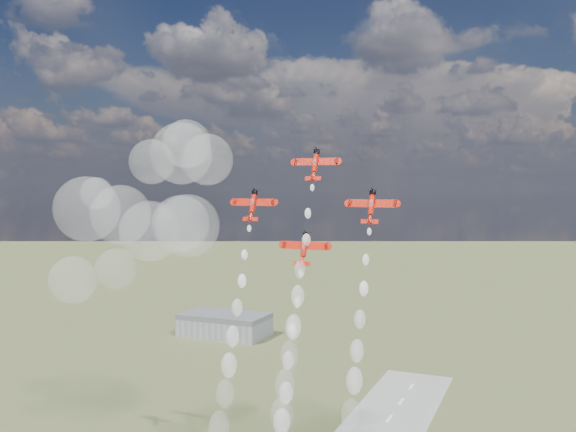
% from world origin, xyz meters
% --- Properties ---
extents(hangar, '(50.00, 28.00, 13.00)m').
position_xyz_m(hangar, '(-120.00, 180.00, 6.50)').
color(hangar, gray).
rests_on(hangar, ground).
extents(plane_lead, '(12.12, 5.31, 8.33)m').
position_xyz_m(plane_lead, '(-2.32, 16.60, 92.40)').
color(plane_lead, red).
rests_on(plane_lead, ground).
extents(plane_left, '(12.12, 5.31, 8.33)m').
position_xyz_m(plane_left, '(-18.37, 12.77, 81.84)').
color(plane_left, red).
rests_on(plane_left, ground).
extents(plane_right, '(12.12, 5.31, 8.33)m').
position_xyz_m(plane_right, '(13.74, 12.77, 81.84)').
color(plane_right, red).
rests_on(plane_right, ground).
extents(plane_slot, '(12.12, 5.31, 8.33)m').
position_xyz_m(plane_slot, '(-2.32, 8.93, 71.28)').
color(plane_slot, red).
rests_on(plane_slot, ground).
extents(smoke_trail_lead, '(5.14, 21.82, 55.69)m').
position_xyz_m(smoke_trail_lead, '(-2.49, -0.78, 44.34)').
color(smoke_trail_lead, white).
rests_on(smoke_trail_lead, plane_lead).
extents(smoke_trail_left, '(5.14, 22.51, 55.51)m').
position_xyz_m(smoke_trail_left, '(-18.07, -4.73, 33.87)').
color(smoke_trail_left, white).
rests_on(smoke_trail_left, plane_left).
extents(smoke_trail_right, '(5.27, 21.61, 55.67)m').
position_xyz_m(smoke_trail_right, '(13.57, -4.60, 33.88)').
color(smoke_trail_right, white).
rests_on(smoke_trail_right, plane_right).
extents(drifted_smoke_cloud, '(64.70, 38.01, 57.05)m').
position_xyz_m(drifted_smoke_cloud, '(-62.71, 26.26, 80.57)').
color(drifted_smoke_cloud, white).
rests_on(drifted_smoke_cloud, ground).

